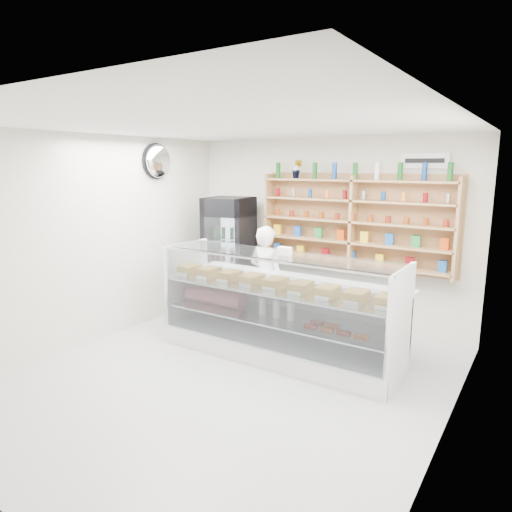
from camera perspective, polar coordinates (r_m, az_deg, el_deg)
The scene contains 8 objects.
room at distance 4.92m, azimuth -3.49°, elevation -0.39°, with size 5.00×5.00×5.00m.
display_counter at distance 5.85m, azimuth 2.89°, elevation -9.00°, with size 3.06×0.92×1.33m.
shop_worker at distance 6.60m, azimuth 1.30°, elevation -2.89°, with size 0.57×0.37×1.55m, color white.
drinks_cooler at distance 7.35m, azimuth -3.38°, elevation -0.04°, with size 0.78×0.76×1.89m.
wall_shelving at distance 6.69m, azimuth 12.05°, elevation 4.19°, with size 2.84×0.28×1.33m.
potted_plant at distance 7.03m, azimuth 5.14°, elevation 10.77°, with size 0.15×0.12×0.28m, color #1E6626.
security_mirror at distance 7.14m, azimuth -12.10°, elevation 11.51°, with size 0.15×0.50×0.50m, color silver.
wall_sign at distance 6.51m, azimuth 20.34°, elevation 11.11°, with size 0.62×0.03×0.20m, color white.
Camera 1 is at (2.86, -3.87, 2.40)m, focal length 32.00 mm.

